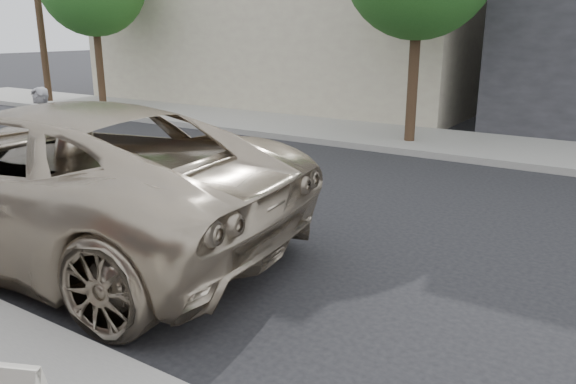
# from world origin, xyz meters

# --- Properties ---
(ground) EXTENTS (120.00, 120.00, 0.00)m
(ground) POSITION_xyz_m (0.00, 0.00, 0.00)
(ground) COLOR black
(ground) RESTS_ON ground
(far_sidewalk) EXTENTS (44.00, 3.00, 0.15)m
(far_sidewalk) POSITION_xyz_m (0.00, -6.50, 0.07)
(far_sidewalk) COLOR gray
(far_sidewalk) RESTS_ON ground
(utility_pole) EXTENTS (0.24, 0.24, 6.70)m
(utility_pole) POSITION_xyz_m (16.00, -6.00, 3.50)
(utility_pole) COLOR #3B291B
(utility_pole) RESTS_ON far_sidewalk
(motorcycle) EXTENTS (1.90, 0.82, 1.21)m
(motorcycle) POSITION_xyz_m (1.88, 2.81, 0.52)
(motorcycle) COLOR black
(motorcycle) RESTS_ON ground
(minivan) EXTENTS (6.99, 3.80, 1.86)m
(minivan) POSITION_xyz_m (3.50, 2.60, 0.93)
(minivan) COLOR tan
(minivan) RESTS_ON ground
(pedestrian) EXTENTS (0.71, 0.55, 1.71)m
(pedestrian) POSITION_xyz_m (6.50, 0.61, 0.86)
(pedestrian) COLOR gray
(pedestrian) RESTS_ON ground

